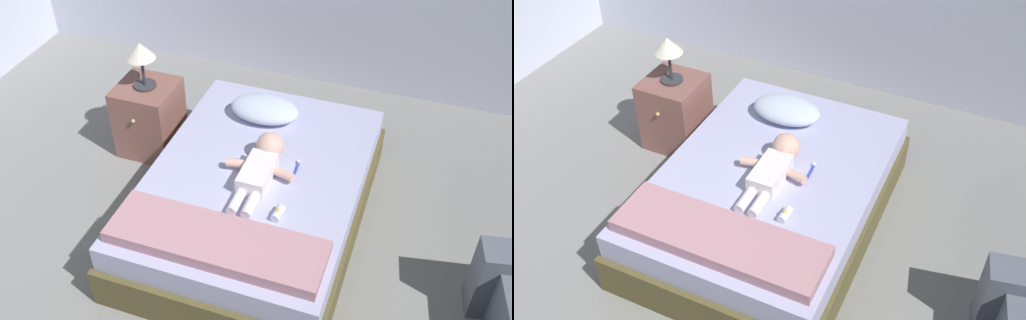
% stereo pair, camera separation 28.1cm
% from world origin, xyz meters
% --- Properties ---
extents(bed, '(1.38, 1.94, 0.45)m').
position_xyz_m(bed, '(-0.09, 1.06, 0.22)').
color(bed, brown).
rests_on(bed, ground_plane).
extents(pillow, '(0.49, 0.32, 0.15)m').
position_xyz_m(pillow, '(-0.23, 1.64, 0.52)').
color(pillow, silver).
rests_on(pillow, bed).
extents(baby, '(0.46, 0.69, 0.18)m').
position_xyz_m(baby, '(-0.05, 1.07, 0.52)').
color(baby, white).
rests_on(baby, bed).
extents(toothbrush, '(0.02, 0.16, 0.02)m').
position_xyz_m(toothbrush, '(0.15, 1.17, 0.46)').
color(toothbrush, blue).
rests_on(toothbrush, bed).
extents(nightstand, '(0.43, 0.46, 0.57)m').
position_xyz_m(nightstand, '(-1.13, 1.56, 0.28)').
color(nightstand, '#88554B').
rests_on(nightstand, ground_plane).
extents(lamp, '(0.21, 0.21, 0.36)m').
position_xyz_m(lamp, '(-1.13, 1.56, 0.84)').
color(lamp, '#333338').
rests_on(lamp, nightstand).
extents(blanket, '(1.24, 0.37, 0.08)m').
position_xyz_m(blanket, '(-0.09, 0.39, 0.49)').
color(blanket, '#BC828E').
rests_on(blanket, bed).
extents(baby_bottle, '(0.06, 0.11, 0.07)m').
position_xyz_m(baby_bottle, '(0.17, 0.73, 0.48)').
color(baby_bottle, white).
rests_on(baby_bottle, bed).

